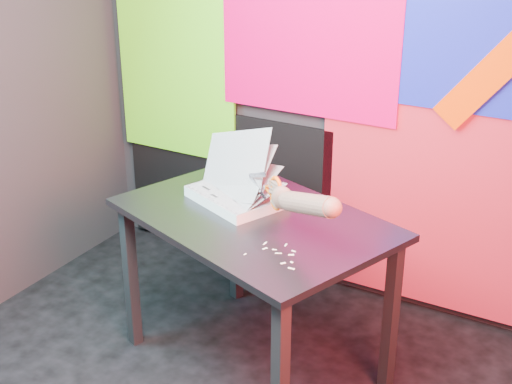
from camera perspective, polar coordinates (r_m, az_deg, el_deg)
The scene contains 7 objects.
room at distance 2.19m, azimuth -6.45°, elevation 5.46°, with size 3.01×3.01×2.71m.
backdrop at distance 3.52m, azimuth 8.70°, elevation 5.60°, with size 2.88×0.05×2.08m.
work_table at distance 3.01m, azimuth -0.14°, elevation -3.60°, with size 1.31×1.08×0.75m.
printout_stack at distance 3.08m, azimuth -1.59°, elevation -0.19°, with size 0.47×0.41×0.36m.
scissors at distance 2.83m, azimuth 1.42°, elevation 0.01°, with size 0.22×0.14×0.15m.
hand_forearm at distance 2.64m, azimuth 3.90°, elevation -0.87°, with size 0.39×0.26×0.17m.
paper_clippings at distance 2.66m, azimuth 1.97°, elevation -5.03°, with size 0.21×0.17×0.00m.
Camera 1 is at (1.23, -1.68, 2.02)m, focal length 50.00 mm.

